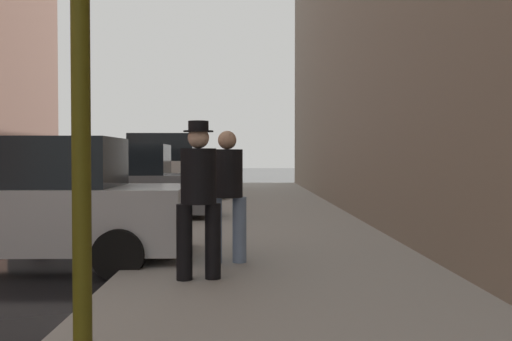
% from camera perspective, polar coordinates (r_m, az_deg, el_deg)
% --- Properties ---
extents(sidewalk, '(4.00, 40.00, 0.15)m').
position_cam_1_polar(sidewalk, '(9.20, 1.93, -7.66)').
color(sidewalk, gray).
rests_on(sidewalk, ground_plane).
extents(parked_silver_sedan, '(4.21, 2.07, 1.79)m').
position_cam_1_polar(parked_silver_sedan, '(8.46, -21.00, -3.28)').
color(parked_silver_sedan, '#B7BABF').
rests_on(parked_silver_sedan, ground_plane).
extents(parked_gray_coupe, '(4.25, 2.15, 1.79)m').
position_cam_1_polar(parked_gray_coupe, '(13.28, -13.55, -1.52)').
color(parked_gray_coupe, slate).
rests_on(parked_gray_coupe, ground_plane).
extents(parked_white_van, '(4.61, 2.09, 2.25)m').
position_cam_1_polar(parked_white_van, '(18.97, -9.73, -0.05)').
color(parked_white_van, silver).
rests_on(parked_white_van, ground_plane).
extents(parked_dark_green_sedan, '(4.27, 2.19, 1.79)m').
position_cam_1_polar(parked_dark_green_sedan, '(23.89, -7.91, -0.16)').
color(parked_dark_green_sedan, '#193828').
rests_on(parked_dark_green_sedan, ground_plane).
extents(fire_hydrant, '(0.42, 0.22, 0.70)m').
position_cam_1_polar(fire_hydrant, '(15.26, -5.06, -2.42)').
color(fire_hydrant, red).
rests_on(fire_hydrant, sidewalk).
extents(pedestrian_in_jeans, '(0.52, 0.46, 1.71)m').
position_cam_1_polar(pedestrian_in_jeans, '(7.38, -2.90, -1.89)').
color(pedestrian_in_jeans, '#728CB2').
rests_on(pedestrian_in_jeans, sidewalk).
extents(pedestrian_with_fedora, '(0.53, 0.47, 1.78)m').
position_cam_1_polar(pedestrian_with_fedora, '(6.41, -5.77, -2.12)').
color(pedestrian_with_fedora, black).
rests_on(pedestrian_with_fedora, sidewalk).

